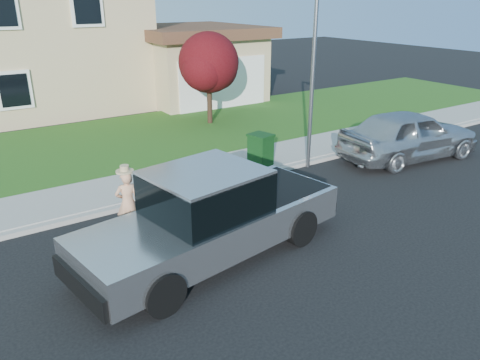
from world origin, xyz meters
The scene contains 11 objects.
ground centered at (0.00, 0.00, 0.00)m, with size 80.00×80.00×0.00m, color black.
curb centered at (1.00, 2.90, 0.06)m, with size 40.00×0.20×0.12m, color gray.
sidewalk centered at (1.00, 4.00, 0.07)m, with size 40.00×2.00×0.15m, color gray.
lawn centered at (1.00, 8.50, 0.05)m, with size 40.00×7.00×0.10m, color #1C4413.
house centered at (1.31, 16.38, 3.17)m, with size 14.00×11.30×6.85m.
pickup_truck centered at (-0.71, -0.29, 0.89)m, with size 6.07×2.86×1.92m.
woman centered at (-1.74, 1.64, 0.77)m, with size 0.59×0.43×1.62m.
sedan centered at (7.82, 1.54, 0.83)m, with size 1.96×4.87×1.66m, color #AEB0B5.
ornamental_tree centered at (4.59, 8.90, 2.45)m, with size 2.67×2.41×3.67m.
trash_bin centered at (3.19, 3.41, 0.64)m, with size 0.73×0.80×0.97m.
street_lamp centered at (4.58, 2.70, 2.94)m, with size 0.33×0.67×5.15m.
Camera 1 is at (-4.90, -7.69, 5.05)m, focal length 35.00 mm.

